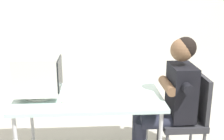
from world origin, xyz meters
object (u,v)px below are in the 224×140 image
(desk, at_px, (89,100))
(person_seated, at_px, (171,96))
(keyboard, at_px, (75,93))
(crt_monitor, at_px, (39,74))
(office_chair, at_px, (188,115))

(desk, height_order, person_seated, person_seated)
(keyboard, distance_m, person_seated, 0.92)
(crt_monitor, height_order, person_seated, person_seated)
(office_chair, bearing_deg, person_seated, -180.00)
(keyboard, height_order, person_seated, person_seated)
(desk, distance_m, person_seated, 0.79)
(desk, height_order, crt_monitor, crt_monitor)
(keyboard, distance_m, office_chair, 1.13)
(office_chair, height_order, person_seated, person_seated)
(desk, distance_m, office_chair, 0.99)
(crt_monitor, relative_size, keyboard, 0.88)
(crt_monitor, height_order, keyboard, crt_monitor)
(keyboard, height_order, office_chair, office_chair)
(desk, xyz_separation_m, crt_monitor, (-0.46, 0.00, 0.27))
(person_seated, bearing_deg, keyboard, 175.85)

